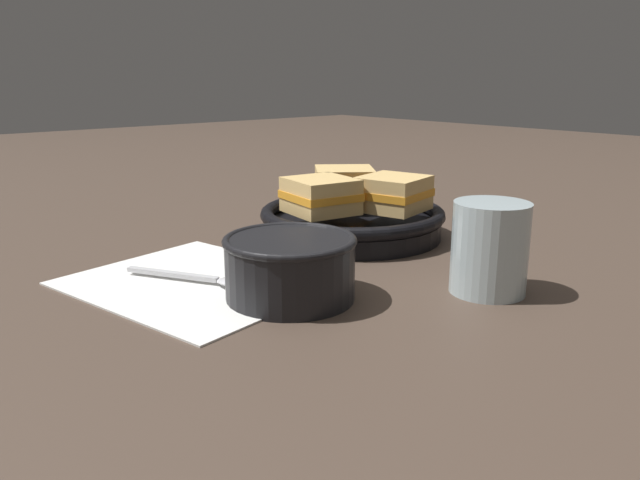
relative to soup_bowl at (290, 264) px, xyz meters
The scene contains 9 objects.
ground_plane 0.11m from the soup_bowl, 165.48° to the left, with size 4.00×4.00×0.00m, color #47382D.
napkin 0.12m from the soup_bowl, 157.20° to the right, with size 0.30×0.27×0.00m.
soup_bowl is the anchor object (origin of this frame).
spoon 0.09m from the soup_bowl, 155.51° to the right, with size 0.15×0.10×0.01m.
skillet 0.26m from the soup_bowl, 122.32° to the left, with size 0.26×0.35×0.04m.
sandwich_near_left 0.22m from the soup_bowl, 130.89° to the left, with size 0.10×0.09×0.05m.
sandwich_near_right 0.27m from the soup_bowl, 109.95° to the left, with size 0.10×0.10×0.05m.
sandwich_far_left 0.32m from the soup_bowl, 127.00° to the left, with size 0.12×0.12×0.05m.
drinking_glass 0.21m from the soup_bowl, 54.77° to the left, with size 0.08×0.08×0.10m.
Camera 1 is at (0.57, -0.39, 0.22)m, focal length 35.00 mm.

